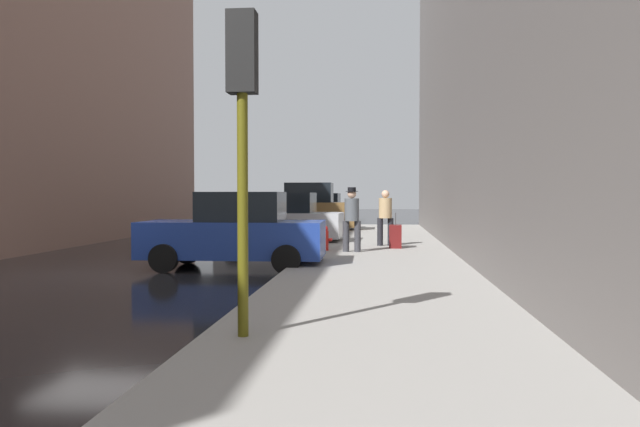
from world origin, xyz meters
TOP-DOWN VIEW (x-y plane):
  - ground_plane at (0.00, 0.00)m, footprint 120.00×120.00m
  - sidewalk at (6.00, 0.00)m, footprint 4.00×40.00m
  - parked_blue_sedan at (2.65, 1.48)m, footprint 4.23×2.12m
  - parked_silver_sedan at (2.65, 8.26)m, footprint 4.27×2.19m
  - parked_bronze_suv at (2.65, 15.22)m, footprint 4.60×2.06m
  - parked_gray_coupe at (2.65, 21.33)m, footprint 4.27×2.19m
  - fire_hydrant at (4.45, 4.69)m, footprint 0.42×0.22m
  - traffic_light at (4.50, -5.97)m, footprint 0.32×0.32m
  - pedestrian_in_tan_coat at (6.16, 6.49)m, footprint 0.51×0.42m
  - pedestrian_with_beanie at (5.23, 4.35)m, footprint 0.51×0.42m
  - rolling_suitcase at (6.46, 5.72)m, footprint 0.38×0.57m

SIDE VIEW (x-z plane):
  - ground_plane at x=0.00m, z-range 0.00..0.00m
  - sidewalk at x=6.00m, z-range 0.00..0.15m
  - rolling_suitcase at x=6.46m, z-range -0.03..1.01m
  - fire_hydrant at x=4.45m, z-range 0.15..0.85m
  - parked_blue_sedan at x=2.65m, z-range -0.05..1.74m
  - parked_silver_sedan at x=2.65m, z-range -0.05..1.74m
  - parked_gray_coupe at x=2.65m, z-range -0.05..1.74m
  - parked_bronze_suv at x=2.65m, z-range -0.09..2.16m
  - pedestrian_in_tan_coat at x=6.16m, z-range 0.25..1.96m
  - pedestrian_with_beanie at x=5.23m, z-range 0.25..2.02m
  - traffic_light at x=4.50m, z-range 0.96..4.56m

